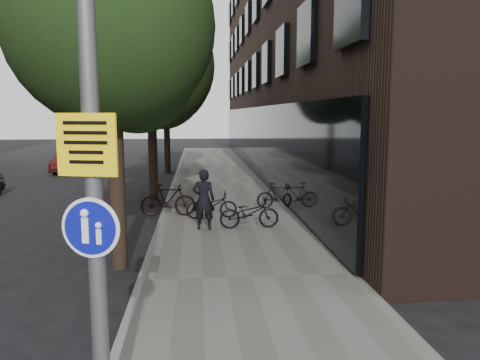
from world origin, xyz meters
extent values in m
cube|color=#5D5B56|center=(0.25, 10.00, 0.06)|extent=(4.50, 60.00, 0.12)
cube|color=slate|center=(-2.00, 10.00, 0.07)|extent=(0.15, 60.00, 0.13)
cube|color=black|center=(8.50, 22.00, 9.00)|extent=(12.00, 40.00, 18.00)
cylinder|color=black|center=(-2.60, 4.50, 1.60)|extent=(0.36, 0.36, 3.20)
sphere|color=black|center=(-2.60, 4.50, 5.30)|extent=(4.40, 4.40, 4.40)
sphere|color=black|center=(-2.20, 5.30, 4.30)|extent=(2.64, 2.64, 2.64)
cylinder|color=black|center=(-2.60, 13.00, 1.60)|extent=(0.36, 0.36, 3.20)
sphere|color=black|center=(-2.60, 13.00, 5.30)|extent=(5.00, 5.00, 5.00)
sphere|color=black|center=(-2.20, 13.80, 4.30)|extent=(3.00, 3.00, 3.00)
cylinder|color=black|center=(-2.60, 22.00, 1.60)|extent=(0.36, 0.36, 3.20)
sphere|color=black|center=(-2.60, 22.00, 5.30)|extent=(5.00, 5.00, 5.00)
sphere|color=black|center=(-2.20, 22.80, 4.30)|extent=(3.00, 3.00, 3.00)
cylinder|color=#595B5E|center=(-1.80, -1.41, 2.61)|extent=(0.17, 0.17, 4.98)
cube|color=yellow|center=(-1.80, -1.41, 3.17)|extent=(0.57, 0.18, 0.58)
cylinder|color=#0D128F|center=(-1.80, -1.41, 2.39)|extent=(0.50, 0.14, 0.51)
cylinder|color=white|center=(-1.80, -1.41, 2.39)|extent=(0.56, 0.16, 0.58)
imported|color=black|center=(-0.66, 7.43, 1.00)|extent=(0.67, 0.47, 1.76)
imported|color=black|center=(0.66, 7.43, 0.58)|extent=(1.75, 0.67, 0.91)
imported|color=black|center=(2.00, 10.27, 0.57)|extent=(1.51, 0.45, 0.91)
imported|color=black|center=(-0.39, 8.86, 0.55)|extent=(1.66, 0.67, 0.85)
imported|color=black|center=(-1.80, 9.33, 0.66)|extent=(1.79, 0.52, 1.08)
imported|color=#4E1616|center=(-8.35, 22.67, 0.64)|extent=(1.52, 3.96, 1.29)
imported|color=black|center=(-8.13, 27.14, 0.58)|extent=(2.08, 4.19, 1.17)
camera|label=1|loc=(-0.82, -5.86, 3.45)|focal=35.00mm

